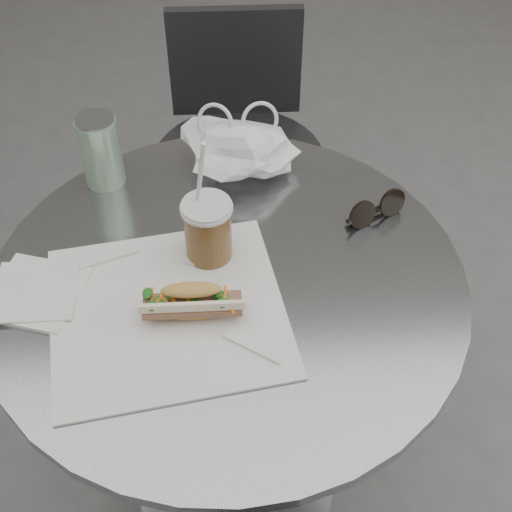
{
  "coord_description": "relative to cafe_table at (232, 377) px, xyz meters",
  "views": [
    {
      "loc": [
        -0.01,
        -0.56,
        1.57
      ],
      "look_at": [
        0.05,
        0.2,
        0.79
      ],
      "focal_mm": 50.0,
      "sensor_mm": 36.0,
      "label": 1
    }
  ],
  "objects": [
    {
      "name": "banh_mi",
      "position": [
        -0.05,
        -0.07,
        0.31
      ],
      "size": [
        0.18,
        0.07,
        0.06
      ],
      "rotation": [
        0.0,
        0.0,
        -0.01
      ],
      "color": "tan",
      "rests_on": "sandwich_paper"
    },
    {
      "name": "iced_coffee",
      "position": [
        -0.03,
        0.05,
        0.33
      ],
      "size": [
        0.08,
        0.08,
        0.24
      ],
      "color": "brown",
      "rests_on": "cafe_table"
    },
    {
      "name": "drink_can",
      "position": [
        -0.21,
        0.25,
        0.34
      ],
      "size": [
        0.07,
        0.07,
        0.13
      ],
      "color": "#589863",
      "rests_on": "cafe_table"
    },
    {
      "name": "plastic_bag",
      "position": [
        0.03,
        0.26,
        0.32
      ],
      "size": [
        0.21,
        0.17,
        0.1
      ],
      "primitive_type": null,
      "rotation": [
        0.0,
        0.0,
        -0.11
      ],
      "color": "white",
      "rests_on": "cafe_table"
    },
    {
      "name": "sunglasses",
      "position": [
        0.26,
        0.12,
        0.29
      ],
      "size": [
        0.11,
        0.07,
        0.05
      ],
      "rotation": [
        0.0,
        0.0,
        0.45
      ],
      "color": "black",
      "rests_on": "cafe_table"
    },
    {
      "name": "napkin_stack",
      "position": [
        -0.3,
        -0.01,
        0.28
      ],
      "size": [
        0.17,
        0.17,
        0.01
      ],
      "color": "white",
      "rests_on": "cafe_table"
    },
    {
      "name": "cafe_table",
      "position": [
        0.0,
        0.0,
        0.0
      ],
      "size": [
        0.76,
        0.76,
        0.74
      ],
      "color": "slate",
      "rests_on": "ground"
    },
    {
      "name": "chair_far",
      "position": [
        0.05,
        0.65,
        -0.11
      ],
      "size": [
        0.41,
        0.42,
        0.78
      ],
      "rotation": [
        0.0,
        0.0,
        3.12
      ],
      "color": "#2E2E30",
      "rests_on": "ground"
    },
    {
      "name": "sandwich_paper",
      "position": [
        -0.09,
        -0.06,
        0.28
      ],
      "size": [
        0.39,
        0.38,
        0.0
      ],
      "primitive_type": "cube",
      "rotation": [
        0.0,
        0.0,
        0.15
      ],
      "color": "white",
      "rests_on": "cafe_table"
    }
  ]
}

